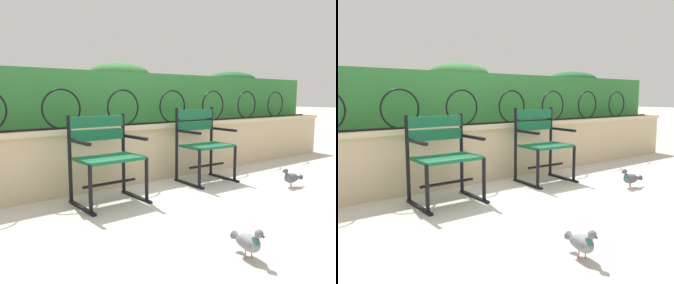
% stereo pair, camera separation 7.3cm
% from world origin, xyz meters
% --- Properties ---
extents(ground_plane, '(60.00, 60.00, 0.00)m').
position_xyz_m(ground_plane, '(0.00, 0.00, 0.00)').
color(ground_plane, '#BCB7AD').
extents(stone_wall, '(7.68, 0.41, 0.69)m').
position_xyz_m(stone_wall, '(0.00, 0.75, 0.35)').
color(stone_wall, '#C6B289').
rests_on(stone_wall, ground).
extents(iron_arch_fence, '(7.14, 0.02, 0.42)m').
position_xyz_m(iron_arch_fence, '(-0.15, 0.68, 0.88)').
color(iron_arch_fence, black).
rests_on(iron_arch_fence, stone_wall).
extents(hedge_row, '(7.53, 0.62, 0.77)m').
position_xyz_m(hedge_row, '(0.04, 1.24, 1.04)').
color(hedge_row, '#2D7033').
rests_on(hedge_row, stone_wall).
extents(park_chair_left, '(0.63, 0.52, 0.85)m').
position_xyz_m(park_chair_left, '(-0.66, 0.18, 0.46)').
color(park_chair_left, '#145B38').
rests_on(park_chair_left, ground).
extents(park_chair_right, '(0.62, 0.55, 0.89)m').
position_xyz_m(park_chair_right, '(0.69, 0.23, 0.47)').
color(park_chair_right, '#145B38').
rests_on(park_chair_right, ground).
extents(pigeon_near_chairs, '(0.13, 0.29, 0.22)m').
position_xyz_m(pigeon_near_chairs, '(-0.53, -1.47, 0.11)').
color(pigeon_near_chairs, gray).
rests_on(pigeon_near_chairs, ground).
extents(pigeon_far_side, '(0.29, 0.14, 0.22)m').
position_xyz_m(pigeon_far_side, '(1.26, -0.62, 0.11)').
color(pigeon_far_side, '#5B5B66').
rests_on(pigeon_far_side, ground).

